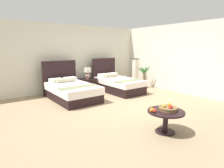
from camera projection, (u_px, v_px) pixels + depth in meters
name	position (u px, v px, depth m)	size (l,w,h in m)	color
ground_plane	(125.00, 106.00, 5.93)	(9.52, 9.84, 0.02)	#9E8664
wall_back	(79.00, 58.00, 8.14)	(9.52, 0.12, 2.72)	silver
wall_side_right	(175.00, 58.00, 7.70)	(0.12, 5.44, 2.72)	silver
bed_near_window	(71.00, 91.00, 6.63)	(1.34, 2.16, 1.30)	black
bed_near_corner	(118.00, 84.00, 7.82)	(1.21, 2.15, 1.33)	black
nightstand	(88.00, 85.00, 7.90)	(0.55, 0.48, 0.52)	black
table_lamp	(88.00, 72.00, 7.81)	(0.29, 0.29, 0.45)	#CF9E8E
coffee_table	(166.00, 116.00, 4.01)	(0.77, 0.77, 0.48)	black
fruit_bowl	(168.00, 108.00, 4.00)	(0.39, 0.39, 0.14)	brown
loose_apple	(155.00, 111.00, 3.87)	(0.08, 0.08, 0.08)	#BB3524
loose_orange	(152.00, 110.00, 3.91)	(0.09, 0.09, 0.09)	orange
floor_lamp_corner	(135.00, 72.00, 8.94)	(0.25, 0.25, 1.29)	black
potted_palm	(144.00, 81.00, 8.57)	(0.49, 0.57, 1.00)	gray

